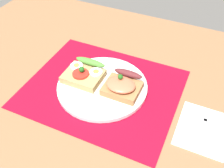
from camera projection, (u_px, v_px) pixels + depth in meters
ground_plane at (103, 93)px, 75.43cm from camera, size 120.00×90.00×3.20cm
placemat at (102, 88)px, 74.23cm from camera, size 42.21×35.09×0.30cm
plate at (102, 86)px, 73.72cm from camera, size 25.26×25.26×1.18cm
sandwich_egg_tomato at (84, 74)px, 74.51cm from camera, size 10.64×10.01×4.23cm
sandwich_salmon at (122, 85)px, 70.47cm from camera, size 9.70×9.55×5.18cm
napkin at (203, 129)px, 63.75cm from camera, size 11.78×14.56×0.60cm
fork at (204, 127)px, 63.63cm from camera, size 1.62×13.29×0.32cm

